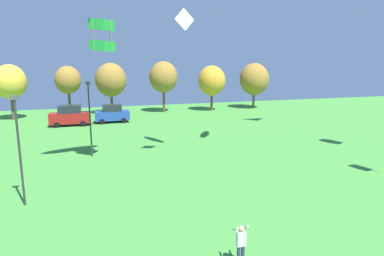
# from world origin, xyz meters

# --- Properties ---
(person_standing_mid_field) EXTENTS (0.52, 0.49, 1.69)m
(person_standing_mid_field) POSITION_xyz_m (1.36, 12.74, 0.95)
(person_standing_mid_field) COLOR navy
(person_standing_mid_field) RESTS_ON ground
(kite_flying_0) EXTENTS (1.57, 0.42, 1.60)m
(kite_flying_0) POSITION_xyz_m (2.86, 26.10, 10.67)
(kite_flying_0) COLOR white
(kite_flying_3) EXTENTS (1.85, 1.84, 2.23)m
(kite_flying_3) POSITION_xyz_m (-2.84, 26.98, 9.53)
(kite_flying_3) COLOR green
(parked_car_leftmost) EXTENTS (4.77, 2.05, 2.46)m
(parked_car_leftmost) POSITION_xyz_m (-6.24, 44.63, 1.21)
(parked_car_leftmost) COLOR maroon
(parked_car_leftmost) RESTS_ON ground
(parked_car_second_from_left) EXTENTS (4.21, 2.06, 2.24)m
(parked_car_second_from_left) POSITION_xyz_m (-1.27, 45.35, 1.11)
(parked_car_second_from_left) COLOR #234299
(parked_car_second_from_left) RESTS_ON ground
(light_post_0) EXTENTS (0.36, 0.20, 6.16)m
(light_post_0) POSITION_xyz_m (-3.98, 30.27, 3.48)
(light_post_0) COLOR #2D2D33
(light_post_0) RESTS_ON ground
(light_post_1) EXTENTS (0.36, 0.20, 6.09)m
(light_post_1) POSITION_xyz_m (-7.69, 21.30, 3.44)
(light_post_1) COLOR #2D2D33
(light_post_1) RESTS_ON ground
(treeline_tree_1) EXTENTS (4.06, 4.06, 7.22)m
(treeline_tree_1) POSITION_xyz_m (-13.63, 51.15, 4.97)
(treeline_tree_1) COLOR brown
(treeline_tree_1) RESTS_ON ground
(treeline_tree_2) EXTENTS (3.49, 3.49, 6.97)m
(treeline_tree_2) POSITION_xyz_m (-6.58, 51.95, 5.01)
(treeline_tree_2) COLOR brown
(treeline_tree_2) RESTS_ON ground
(treeline_tree_3) EXTENTS (4.38, 4.38, 7.35)m
(treeline_tree_3) POSITION_xyz_m (-0.82, 52.06, 4.93)
(treeline_tree_3) COLOR brown
(treeline_tree_3) RESTS_ON ground
(treeline_tree_4) EXTENTS (4.19, 4.19, 7.55)m
(treeline_tree_4) POSITION_xyz_m (6.79, 51.78, 5.23)
(treeline_tree_4) COLOR brown
(treeline_tree_4) RESTS_ON ground
(treeline_tree_5) EXTENTS (4.17, 4.17, 6.90)m
(treeline_tree_5) POSITION_xyz_m (14.20, 51.19, 4.60)
(treeline_tree_5) COLOR brown
(treeline_tree_5) RESTS_ON ground
(treeline_tree_6) EXTENTS (4.65, 4.65, 7.23)m
(treeline_tree_6) POSITION_xyz_m (21.59, 51.62, 4.66)
(treeline_tree_6) COLOR brown
(treeline_tree_6) RESTS_ON ground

